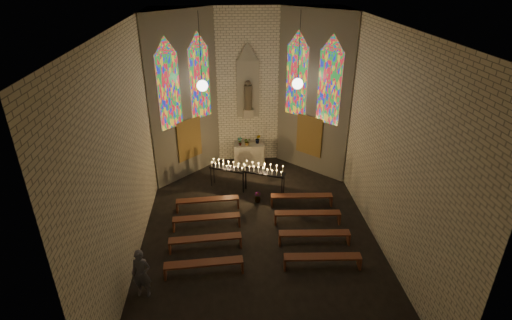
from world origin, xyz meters
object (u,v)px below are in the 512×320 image
Objects in this scene: votive_stand_left at (228,167)px; votive_stand_right at (264,170)px; altar at (249,154)px; aisle_flower_pot at (257,197)px; visitor at (142,274)px.

votive_stand_right is at bearing -0.53° from votive_stand_left.
votive_stand_right is (0.42, -2.81, 0.59)m from altar.
aisle_flower_pot is 5.93m from visitor.
visitor is at bearing -113.43° from altar.
votive_stand_right is at bearing -81.44° from altar.
aisle_flower_pot is 0.28× the size of votive_stand_left.
altar is 2.42m from votive_stand_left.
votive_stand_right is at bearing 61.08° from visitor.
aisle_flower_pot is 1.86m from votive_stand_left.
altar is at bearing 74.33° from visitor.
votive_stand_left is 6.43m from visitor.
altar is at bearing 88.94° from votive_stand_left.
votive_stand_right is 6.57m from visitor.
visitor reaches higher than aisle_flower_pot.
aisle_flower_pot is (0.13, -3.41, -0.28)m from altar.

